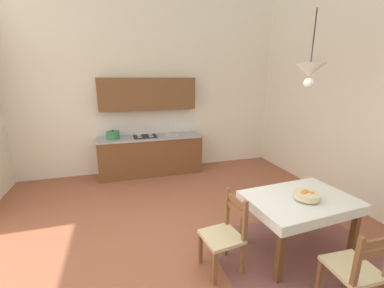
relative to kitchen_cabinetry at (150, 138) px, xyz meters
The scene contains 9 objects.
ground_plane 3.11m from the kitchen_cabinetry, 87.42° to the right, with size 6.65×7.09×0.10m, color #99563D.
wall_back 1.34m from the kitchen_cabinetry, 68.04° to the left, with size 6.65×0.12×4.29m, color silver.
area_rug 3.80m from the kitchen_cabinetry, 67.18° to the right, with size 2.10×1.60×0.01m, color brown.
kitchen_cabinetry is the anchor object (origin of this frame).
dining_table 3.62m from the kitchen_cabinetry, 66.56° to the right, with size 1.37×0.99×0.75m.
dining_chair_tv_side 3.39m from the kitchen_cabinetry, 83.04° to the right, with size 0.47×0.47×0.93m.
dining_chair_camera_side 4.44m from the kitchen_cabinetry, 71.92° to the right, with size 0.44×0.44×0.93m.
fruit_bowl 3.69m from the kitchen_cabinetry, 66.64° to the right, with size 0.30×0.30×0.12m.
pendant_lamp 3.84m from the kitchen_cabinetry, 67.49° to the right, with size 0.32×0.32×0.81m.
Camera 1 is at (-0.80, -2.66, 2.20)m, focal length 23.28 mm.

